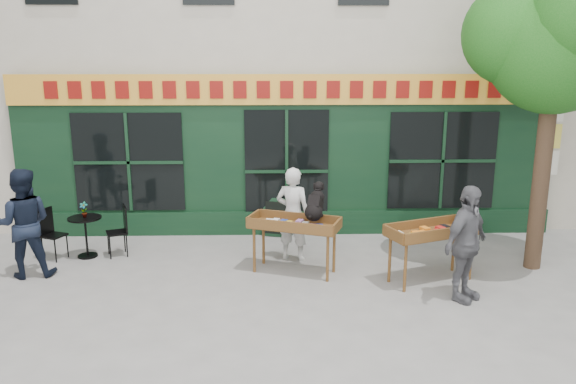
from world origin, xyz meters
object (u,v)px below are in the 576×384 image
Objects in this scene: woman at (293,214)px; man_right at (466,244)px; book_cart_right at (432,233)px; bistro_table at (86,229)px; book_cart_center at (294,227)px; dog at (315,201)px; man_left at (24,223)px.

woman is 0.96× the size of man_right.
book_cart_right is 6.20m from bistro_table.
bistro_table is at bearing 120.45° from man_right.
book_cart_center is 2.70× the size of dog.
man_right is at bearing -17.94° from bistro_table.
dog reaches higher than bistro_table.
woman reaches higher than bistro_table.
man_left is at bearing 154.93° from book_cart_right.
book_cart_right is at bearing 8.46° from dog.
book_cart_center is 0.65m from woman.
man_right is at bearing -4.95° from book_cart_center.
man_right is at bearing 164.24° from woman.
book_cart_right reaches higher than bistro_table.
man_left is (-7.06, 1.16, 0.03)m from man_right.
man_right is (2.54, -1.84, 0.04)m from woman.
woman is at bearing 102.39° from man_right.
bistro_table is at bearing 17.03° from woman.
dog is (0.35, -0.05, 0.47)m from book_cart_center.
man_left reaches higher than man_right.
bistro_table is (-4.17, 0.91, -0.75)m from dog.
book_cart_center is 2.13× the size of bistro_table.
book_cart_right is at bearing 164.69° from man_left.
man_left is (-6.76, 0.41, 0.11)m from book_cart_right.
man_right is at bearing -89.81° from book_cart_right.
dog is 0.33× the size of man_right.
book_cart_center is 2.81m from man_right.
woman is 3.14m from man_right.
woman is (-0.00, 0.65, 0.04)m from book_cart_center.
man_left reaches higher than woman.
dog is at bearing 146.60° from book_cart_right.
book_cart_right is 6.77m from man_left.
man_left is (-0.70, -0.90, 0.38)m from bistro_table.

